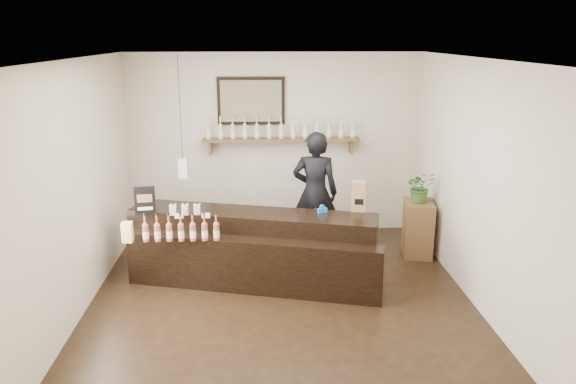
# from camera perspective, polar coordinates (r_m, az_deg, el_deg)

# --- Properties ---
(ground) EXTENTS (5.00, 5.00, 0.00)m
(ground) POSITION_cam_1_polar(r_m,az_deg,el_deg) (6.80, -0.70, -10.91)
(ground) COLOR black
(ground) RESTS_ON ground
(room_shell) EXTENTS (5.00, 5.00, 5.00)m
(room_shell) POSITION_cam_1_polar(r_m,az_deg,el_deg) (6.23, -0.75, 3.24)
(room_shell) COLOR beige
(room_shell) RESTS_ON ground
(back_wall_decor) EXTENTS (2.66, 0.96, 1.69)m
(back_wall_decor) POSITION_cam_1_polar(r_m,az_deg,el_deg) (8.55, -2.35, 6.99)
(back_wall_decor) COLOR brown
(back_wall_decor) RESTS_ON ground
(counter) EXTENTS (3.20, 1.63, 1.04)m
(counter) POSITION_cam_1_polar(r_m,az_deg,el_deg) (7.16, -3.72, -5.88)
(counter) COLOR black
(counter) RESTS_ON ground
(promo_sign) EXTENTS (0.25, 0.06, 0.35)m
(promo_sign) POSITION_cam_1_polar(r_m,az_deg,el_deg) (7.18, -14.34, -0.84)
(promo_sign) COLOR black
(promo_sign) RESTS_ON counter
(paper_bag) EXTENTS (0.20, 0.16, 0.39)m
(paper_bag) POSITION_cam_1_polar(r_m,az_deg,el_deg) (7.14, 7.15, -0.43)
(paper_bag) COLOR #936A47
(paper_bag) RESTS_ON counter
(tape_dispenser) EXTENTS (0.13, 0.08, 0.11)m
(tape_dispenser) POSITION_cam_1_polar(r_m,az_deg,el_deg) (7.07, 3.50, -1.80)
(tape_dispenser) COLOR blue
(tape_dispenser) RESTS_ON counter
(side_cabinet) EXTENTS (0.47, 0.59, 0.78)m
(side_cabinet) POSITION_cam_1_polar(r_m,az_deg,el_deg) (8.19, 13.05, -3.62)
(side_cabinet) COLOR brown
(side_cabinet) RESTS_ON ground
(potted_plant) EXTENTS (0.40, 0.35, 0.44)m
(potted_plant) POSITION_cam_1_polar(r_m,az_deg,el_deg) (8.02, 13.31, 0.52)
(potted_plant) COLOR #355C24
(potted_plant) RESTS_ON side_cabinet
(shopkeeper) EXTENTS (0.80, 0.60, 2.00)m
(shopkeeper) POSITION_cam_1_polar(r_m,az_deg,el_deg) (7.94, 2.78, 0.72)
(shopkeeper) COLOR black
(shopkeeper) RESTS_ON ground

